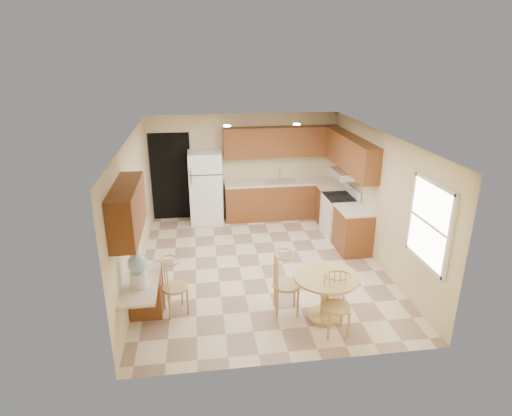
{
  "coord_description": "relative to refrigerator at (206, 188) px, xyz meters",
  "views": [
    {
      "loc": [
        -1.11,
        -7.23,
        3.9
      ],
      "look_at": [
        -0.05,
        0.3,
        1.07
      ],
      "focal_mm": 30.0,
      "sensor_mm": 36.0,
      "label": 1
    }
  ],
  "objects": [
    {
      "name": "upper_cab_right",
      "position": [
        3.04,
        -1.19,
        1.0
      ],
      "size": [
        0.33,
        2.42,
        0.7
      ],
      "primitive_type": "cube",
      "color": "brown",
      "rests_on": "wall_right"
    },
    {
      "name": "base_cab_right_a",
      "position": [
        2.9,
        -0.54,
        -0.42
      ],
      "size": [
        0.6,
        0.59,
        0.87
      ],
      "primitive_type": "cube",
      "color": "brown",
      "rests_on": "floor"
    },
    {
      "name": "base_cab_back",
      "position": [
        1.83,
        0.05,
        -0.42
      ],
      "size": [
        2.75,
        0.6,
        0.87
      ],
      "primitive_type": "cube",
      "color": "brown",
      "rests_on": "floor"
    },
    {
      "name": "desk_top",
      "position": [
        -1.05,
        -4.1,
        -0.1
      ],
      "size": [
        0.5,
        1.2,
        0.04
      ],
      "primitive_type": "cube",
      "color": "beige",
      "rests_on": "desk_pedestal"
    },
    {
      "name": "water_crock",
      "position": [
        -1.05,
        -4.19,
        0.17
      ],
      "size": [
        0.27,
        0.27,
        0.57
      ],
      "color": "white",
      "rests_on": "desk_top"
    },
    {
      "name": "wall_front",
      "position": [
        0.95,
        -5.15,
        0.4
      ],
      "size": [
        4.5,
        0.02,
        2.5
      ],
      "primitive_type": "cube",
      "color": "beige",
      "rests_on": "floor"
    },
    {
      "name": "chair_table_a",
      "position": [
        1.12,
        -4.06,
        -0.24
      ],
      "size": [
        0.45,
        0.58,
        1.01
      ],
      "rotation": [
        0.0,
        0.0,
        -1.65
      ],
      "color": "tan",
      "rests_on": "floor"
    },
    {
      "name": "stove",
      "position": [
        2.88,
        -1.22,
        -0.39
      ],
      "size": [
        0.65,
        0.76,
        1.09
      ],
      "color": "white",
      "rests_on": "floor"
    },
    {
      "name": "counter_right_b",
      "position": [
        2.9,
        -2.0,
        0.04
      ],
      "size": [
        0.63,
        0.8,
        0.04
      ],
      "primitive_type": "cube",
      "color": "beige",
      "rests_on": "base_cab_right_b"
    },
    {
      "name": "wall_right",
      "position": [
        3.2,
        -2.4,
        0.4
      ],
      "size": [
        0.02,
        5.5,
        2.5
      ],
      "primitive_type": "cube",
      "color": "beige",
      "rests_on": "floor"
    },
    {
      "name": "upper_cab_left",
      "position": [
        -1.13,
        -4.0,
        1.0
      ],
      "size": [
        0.33,
        1.4,
        0.7
      ],
      "primitive_type": "cube",
      "color": "brown",
      "rests_on": "wall_left"
    },
    {
      "name": "can_light_a",
      "position": [
        0.45,
        -1.2,
        1.63
      ],
      "size": [
        0.14,
        0.14,
        0.02
      ],
      "primitive_type": "cylinder",
      "color": "white",
      "rests_on": "ceiling"
    },
    {
      "name": "ceiling",
      "position": [
        0.95,
        -2.4,
        1.65
      ],
      "size": [
        4.5,
        5.5,
        0.02
      ],
      "primitive_type": "cube",
      "color": "white",
      "rests_on": "wall_back"
    },
    {
      "name": "chair_desk",
      "position": [
        -0.6,
        -3.82,
        -0.3
      ],
      "size": [
        0.4,
        0.52,
        0.92
      ],
      "rotation": [
        0.0,
        0.0,
        -1.23
      ],
      "color": "tan",
      "rests_on": "floor"
    },
    {
      "name": "sink",
      "position": [
        1.8,
        0.05,
        0.06
      ],
      "size": [
        0.78,
        0.44,
        0.01
      ],
      "primitive_type": "cube",
      "color": "silver",
      "rests_on": "counter_back"
    },
    {
      "name": "can_light_b",
      "position": [
        1.85,
        -1.2,
        1.63
      ],
      "size": [
        0.14,
        0.14,
        0.02
      ],
      "primitive_type": "cylinder",
      "color": "white",
      "rests_on": "ceiling"
    },
    {
      "name": "wall_back",
      "position": [
        0.95,
        0.35,
        0.4
      ],
      "size": [
        4.5,
        0.02,
        2.5
      ],
      "primitive_type": "cube",
      "color": "beige",
      "rests_on": "floor"
    },
    {
      "name": "chair_table_b",
      "position": [
        1.72,
        -4.69,
        -0.29
      ],
      "size": [
        0.41,
        0.41,
        0.92
      ],
      "rotation": [
        0.0,
        0.0,
        3.14
      ],
      "color": "tan",
      "rests_on": "floor"
    },
    {
      "name": "wall_left",
      "position": [
        -1.3,
        -2.4,
        0.4
      ],
      "size": [
        0.02,
        5.5,
        2.5
      ],
      "primitive_type": "cube",
      "color": "beige",
      "rests_on": "floor"
    },
    {
      "name": "dining_table",
      "position": [
        1.67,
        -4.22,
        -0.38
      ],
      "size": [
        0.99,
        0.99,
        0.73
      ],
      "rotation": [
        0.0,
        0.0,
        0.14
      ],
      "color": "tan",
      "rests_on": "floor"
    },
    {
      "name": "floor",
      "position": [
        0.95,
        -2.4,
        -0.85
      ],
      "size": [
        5.5,
        5.5,
        0.0
      ],
      "primitive_type": "plane",
      "color": "beige",
      "rests_on": "ground"
    },
    {
      "name": "desk_pedestal",
      "position": [
        -1.05,
        -3.72,
        -0.49
      ],
      "size": [
        0.48,
        0.42,
        0.72
      ],
      "primitive_type": "cube",
      "color": "brown",
      "rests_on": "floor"
    },
    {
      "name": "refrigerator",
      "position": [
        0.0,
        0.0,
        0.0
      ],
      "size": [
        0.75,
        0.73,
        1.71
      ],
      "color": "white",
      "rests_on": "floor"
    },
    {
      "name": "window",
      "position": [
        3.18,
        -4.25,
        0.65
      ],
      "size": [
        0.06,
        1.12,
        1.3
      ],
      "color": "white",
      "rests_on": "wall_right"
    },
    {
      "name": "counter_right_a",
      "position": [
        2.9,
        -0.54,
        0.04
      ],
      "size": [
        0.63,
        0.59,
        0.04
      ],
      "primitive_type": "cube",
      "color": "beige",
      "rests_on": "base_cab_right_a"
    },
    {
      "name": "base_cab_right_b",
      "position": [
        2.9,
        -2.0,
        -0.42
      ],
      "size": [
        0.6,
        0.8,
        0.87
      ],
      "primitive_type": "cube",
      "color": "brown",
      "rests_on": "floor"
    },
    {
      "name": "counter_back",
      "position": [
        1.83,
        0.05,
        0.04
      ],
      "size": [
        2.75,
        0.63,
        0.04
      ],
      "primitive_type": "cube",
      "color": "beige",
      "rests_on": "base_cab_back"
    },
    {
      "name": "range_hood",
      "position": [
        2.95,
        -1.22,
        0.57
      ],
      "size": [
        0.5,
        0.76,
        0.14
      ],
      "primitive_type": "cube",
      "color": "silver",
      "rests_on": "upper_cab_right"
    },
    {
      "name": "doorway",
      "position": [
        -0.8,
        0.34,
        0.2
      ],
      "size": [
        0.9,
        0.02,
        2.1
      ],
      "primitive_type": "cube",
      "color": "black",
      "rests_on": "floor"
    },
    {
      "name": "upper_cab_back",
      "position": [
        1.83,
        0.19,
        1.0
      ],
      "size": [
        2.75,
        0.33,
        0.7
      ],
      "primitive_type": "cube",
      "color": "brown",
      "rests_on": "wall_back"
    }
  ]
}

